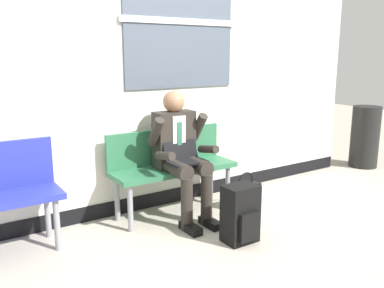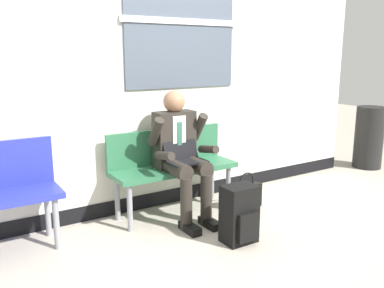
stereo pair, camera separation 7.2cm
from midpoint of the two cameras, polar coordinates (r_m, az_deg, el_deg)
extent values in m
plane|color=#B2A899|center=(4.12, 1.63, -10.18)|extent=(18.00, 18.00, 0.00)
cube|color=beige|center=(4.30, -2.66, 16.76)|extent=(5.23, 0.12, 1.63)
cube|color=silver|center=(4.40, -2.49, -0.19)|extent=(5.23, 0.12, 0.94)
cube|color=black|center=(4.55, -2.43, -6.93)|extent=(5.23, 0.14, 0.15)
cube|color=#4C5666|center=(4.29, -0.96, 16.73)|extent=(1.27, 0.02, 1.32)
cube|color=silver|center=(4.29, -0.88, 16.74)|extent=(1.35, 0.03, 0.06)
cube|color=#2D6B47|center=(4.07, -1.91, -3.48)|extent=(1.27, 0.42, 0.05)
cube|color=#2D6B47|center=(4.17, -3.18, -0.24)|extent=(1.27, 0.04, 0.35)
cylinder|color=gray|center=(3.78, -8.12, -8.82)|extent=(0.05, 0.05, 0.44)
cylinder|color=gray|center=(4.04, -9.88, -7.46)|extent=(0.05, 0.05, 0.44)
cylinder|color=gray|center=(4.32, 5.55, -6.00)|extent=(0.05, 0.05, 0.44)
cylinder|color=gray|center=(4.55, 3.24, -5.00)|extent=(0.05, 0.05, 0.44)
cylinder|color=gray|center=(3.59, -17.84, -10.51)|extent=(0.05, 0.05, 0.44)
cylinder|color=gray|center=(3.86, -18.98, -8.94)|extent=(0.05, 0.05, 0.44)
cylinder|color=#2D2823|center=(3.82, -1.76, -3.44)|extent=(0.15, 0.40, 0.15)
cylinder|color=#2D2823|center=(3.76, -0.24, -8.40)|extent=(0.11, 0.11, 0.49)
cube|color=black|center=(3.79, 0.25, -11.67)|extent=(0.10, 0.26, 0.07)
cylinder|color=#2D2823|center=(3.93, 1.01, -2.98)|extent=(0.15, 0.40, 0.15)
cylinder|color=#2D2823|center=(3.87, 2.55, -7.78)|extent=(0.11, 0.11, 0.49)
cube|color=black|center=(3.91, 3.03, -10.95)|extent=(0.10, 0.26, 0.07)
cube|color=#2D2823|center=(4.00, -1.95, 0.66)|extent=(0.40, 0.18, 0.55)
cube|color=silver|center=(3.91, -1.25, 1.14)|extent=(0.14, 0.01, 0.39)
cube|color=#2D664C|center=(3.91, -1.19, 0.69)|extent=(0.05, 0.01, 0.33)
sphere|color=#9E7051|center=(3.94, -1.98, 5.93)|extent=(0.21, 0.21, 0.21)
cylinder|color=#2D2823|center=(3.80, -4.55, 1.70)|extent=(0.09, 0.25, 0.30)
cylinder|color=#2D2823|center=(3.70, -3.27, -1.64)|extent=(0.08, 0.27, 0.12)
cylinder|color=#2D2823|center=(4.04, 1.49, 2.38)|extent=(0.09, 0.25, 0.30)
cylinder|color=#2D2823|center=(3.94, 2.84, -0.74)|extent=(0.08, 0.27, 0.12)
cube|color=black|center=(3.84, -0.12, -2.52)|extent=(0.36, 0.22, 0.02)
cube|color=black|center=(3.92, -1.13, -0.55)|extent=(0.36, 0.08, 0.21)
cube|color=black|center=(3.56, 7.19, -9.67)|extent=(0.29, 0.21, 0.50)
cube|color=black|center=(3.50, 8.46, -11.43)|extent=(0.20, 0.04, 0.25)
cube|color=black|center=(4.36, 8.04, -7.24)|extent=(0.35, 0.10, 0.25)
torus|color=black|center=(4.31, 8.11, -5.17)|extent=(0.19, 0.02, 0.19)
cylinder|color=black|center=(6.30, 23.74, 0.86)|extent=(0.39, 0.39, 0.87)
camera|label=1|loc=(0.04, -89.46, 0.12)|focal=38.25mm
camera|label=2|loc=(0.04, 90.54, -0.12)|focal=38.25mm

